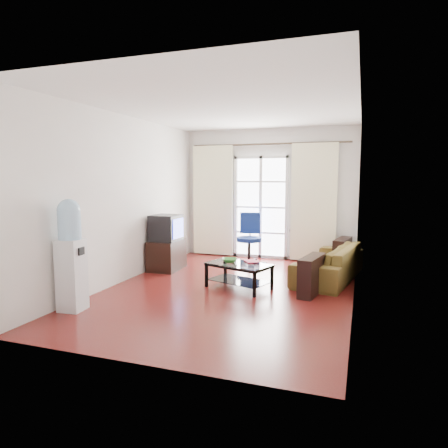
# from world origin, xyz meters

# --- Properties ---
(floor) EXTENTS (5.20, 5.20, 0.00)m
(floor) POSITION_xyz_m (0.00, 0.00, 0.00)
(floor) COLOR maroon
(floor) RESTS_ON ground
(ceiling) EXTENTS (5.20, 5.20, 0.00)m
(ceiling) POSITION_xyz_m (0.00, 0.00, 2.70)
(ceiling) COLOR white
(ceiling) RESTS_ON wall_back
(wall_back) EXTENTS (3.60, 0.02, 2.70)m
(wall_back) POSITION_xyz_m (0.00, 2.60, 1.35)
(wall_back) COLOR white
(wall_back) RESTS_ON floor
(wall_front) EXTENTS (3.60, 0.02, 2.70)m
(wall_front) POSITION_xyz_m (0.00, -2.60, 1.35)
(wall_front) COLOR white
(wall_front) RESTS_ON floor
(wall_left) EXTENTS (0.02, 5.20, 2.70)m
(wall_left) POSITION_xyz_m (-1.80, 0.00, 1.35)
(wall_left) COLOR white
(wall_left) RESTS_ON floor
(wall_right) EXTENTS (0.02, 5.20, 2.70)m
(wall_right) POSITION_xyz_m (1.80, 0.00, 1.35)
(wall_right) COLOR white
(wall_right) RESTS_ON floor
(french_door) EXTENTS (1.16, 0.06, 2.15)m
(french_door) POSITION_xyz_m (-0.15, 2.54, 1.07)
(french_door) COLOR white
(french_door) RESTS_ON wall_back
(curtain_rod) EXTENTS (3.30, 0.04, 0.04)m
(curtain_rod) POSITION_xyz_m (0.00, 2.50, 2.38)
(curtain_rod) COLOR #4C3F2D
(curtain_rod) RESTS_ON wall_back
(curtain_left) EXTENTS (0.90, 0.07, 2.35)m
(curtain_left) POSITION_xyz_m (-1.20, 2.48, 1.20)
(curtain_left) COLOR #FCFBCA
(curtain_left) RESTS_ON curtain_rod
(curtain_right) EXTENTS (0.90, 0.07, 2.35)m
(curtain_right) POSITION_xyz_m (0.95, 2.48, 1.20)
(curtain_right) COLOR #FCFBCA
(curtain_right) RESTS_ON curtain_rod
(radiator) EXTENTS (0.64, 0.12, 0.64)m
(radiator) POSITION_xyz_m (0.80, 2.50, 0.33)
(radiator) COLOR gray
(radiator) RESTS_ON floor
(sofa) EXTENTS (2.20, 1.42, 0.57)m
(sofa) POSITION_xyz_m (1.38, 1.14, 0.28)
(sofa) COLOR brown
(sofa) RESTS_ON floor
(coffee_table) EXTENTS (1.07, 0.82, 0.39)m
(coffee_table) POSITION_xyz_m (0.12, 0.11, 0.25)
(coffee_table) COLOR silver
(coffee_table) RESTS_ON floor
(bowl) EXTENTS (0.39, 0.39, 0.06)m
(bowl) POSITION_xyz_m (-0.05, 0.17, 0.42)
(bowl) COLOR #36954C
(bowl) RESTS_ON coffee_table
(book) EXTENTS (0.40, 0.41, 0.02)m
(book) POSITION_xyz_m (0.20, 0.21, 0.40)
(book) COLOR maroon
(book) RESTS_ON coffee_table
(remote) EXTENTS (0.15, 0.10, 0.02)m
(remote) POSITION_xyz_m (-0.07, 0.13, 0.39)
(remote) COLOR black
(remote) RESTS_ON coffee_table
(tv_stand) EXTENTS (0.53, 0.77, 0.55)m
(tv_stand) POSITION_xyz_m (-1.52, 0.90, 0.27)
(tv_stand) COLOR black
(tv_stand) RESTS_ON floor
(crt_tv) EXTENTS (0.53, 0.52, 0.47)m
(crt_tv) POSITION_xyz_m (-1.52, 0.85, 0.78)
(crt_tv) COLOR black
(crt_tv) RESTS_ON tv_stand
(task_chair) EXTENTS (0.80, 0.80, 1.01)m
(task_chair) POSITION_xyz_m (-0.20, 1.84, 0.30)
(task_chair) COLOR black
(task_chair) RESTS_ON floor
(water_cooler) EXTENTS (0.33, 0.32, 1.43)m
(water_cooler) POSITION_xyz_m (-1.60, -1.56, 0.75)
(water_cooler) COLOR silver
(water_cooler) RESTS_ON floor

